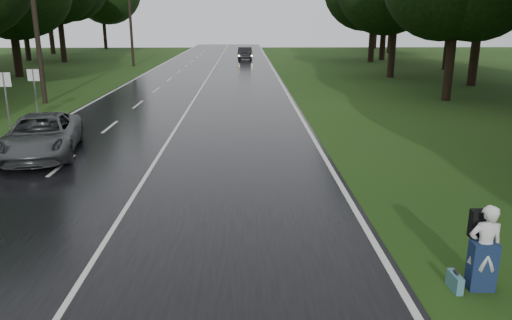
{
  "coord_description": "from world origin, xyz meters",
  "views": [
    {
      "loc": [
        3.04,
        -7.57,
        4.65
      ],
      "look_at": [
        3.32,
        4.78,
        1.1
      ],
      "focal_mm": 34.31,
      "sensor_mm": 36.0,
      "label": 1
    }
  ],
  "objects": [
    {
      "name": "ground",
      "position": [
        0.0,
        0.0,
        0.0
      ],
      "size": [
        160.0,
        160.0,
        0.0
      ],
      "primitive_type": "plane",
      "color": "#224012",
      "rests_on": "ground"
    },
    {
      "name": "road",
      "position": [
        0.0,
        20.0,
        0.02
      ],
      "size": [
        12.0,
        140.0,
        0.04
      ],
      "primitive_type": "cube",
      "color": "black",
      "rests_on": "ground"
    },
    {
      "name": "lane_center",
      "position": [
        0.0,
        20.0,
        0.04
      ],
      "size": [
        0.12,
        140.0,
        0.01
      ],
      "primitive_type": "cube",
      "color": "silver",
      "rests_on": "road"
    },
    {
      "name": "grey_car",
      "position": [
        -4.12,
        9.34,
        0.74
      ],
      "size": [
        3.3,
        5.42,
        1.4
      ],
      "primitive_type": "imported",
      "rotation": [
        0.0,
        0.0,
        0.2
      ],
      "color": "#454849",
      "rests_on": "road"
    },
    {
      "name": "far_car",
      "position": [
        3.14,
        52.12,
        0.78
      ],
      "size": [
        1.77,
        4.56,
        1.48
      ],
      "primitive_type": "imported",
      "rotation": [
        0.0,
        0.0,
        3.1
      ],
      "color": "black",
      "rests_on": "road"
    },
    {
      "name": "hitchhiker",
      "position": [
        7.23,
        0.16,
        0.75
      ],
      "size": [
        0.6,
        0.54,
        1.61
      ],
      "color": "silver",
      "rests_on": "ground"
    },
    {
      "name": "suitcase",
      "position": [
        6.76,
        0.11,
        0.16
      ],
      "size": [
        0.15,
        0.45,
        0.32
      ],
      "primitive_type": "cube",
      "rotation": [
        0.0,
        0.0,
        0.05
      ],
      "color": "teal",
      "rests_on": "ground"
    },
    {
      "name": "utility_pole_mid",
      "position": [
        -8.5,
        20.76,
        0.0
      ],
      "size": [
        1.8,
        0.28,
        10.97
      ],
      "primitive_type": null,
      "color": "black",
      "rests_on": "ground"
    },
    {
      "name": "utility_pole_far",
      "position": [
        -8.5,
        44.23,
        0.0
      ],
      "size": [
        1.8,
        0.28,
        9.47
      ],
      "primitive_type": null,
      "color": "black",
      "rests_on": "ground"
    },
    {
      "name": "road_sign_a",
      "position": [
        -7.2,
        13.55,
        0.0
      ],
      "size": [
        0.6,
        0.1,
        2.51
      ],
      "primitive_type": null,
      "color": "white",
      "rests_on": "ground"
    },
    {
      "name": "road_sign_b",
      "position": [
        -7.2,
        16.54,
        0.0
      ],
      "size": [
        0.57,
        0.1,
        2.36
      ],
      "primitive_type": null,
      "color": "white",
      "rests_on": "ground"
    },
    {
      "name": "tree_left_e",
      "position": [
        -16.06,
        34.74,
        0.0
      ],
      "size": [
        7.98,
        7.98,
        12.47
      ],
      "primitive_type": null,
      "color": "black",
      "rests_on": "ground"
    },
    {
      "name": "tree_left_f",
      "position": [
        -17.44,
        49.42,
        0.0
      ],
      "size": [
        10.45,
        10.45,
        16.33
      ],
      "primitive_type": null,
      "color": "black",
      "rests_on": "ground"
    },
    {
      "name": "tree_right_d",
      "position": [
        15.08,
        21.27,
        0.0
      ],
      "size": [
        8.15,
        8.15,
        12.74
      ],
      "primitive_type": null,
      "color": "black",
      "rests_on": "ground"
    },
    {
      "name": "tree_right_e",
      "position": [
        15.27,
        33.5,
        0.0
      ],
      "size": [
        8.39,
        8.39,
        13.1
      ],
      "primitive_type": null,
      "color": "black",
      "rests_on": "ground"
    },
    {
      "name": "tree_right_f",
      "position": [
        17.49,
        49.04,
        0.0
      ],
      "size": [
        8.84,
        8.84,
        13.82
      ],
      "primitive_type": null,
      "color": "black",
      "rests_on": "ground"
    }
  ]
}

